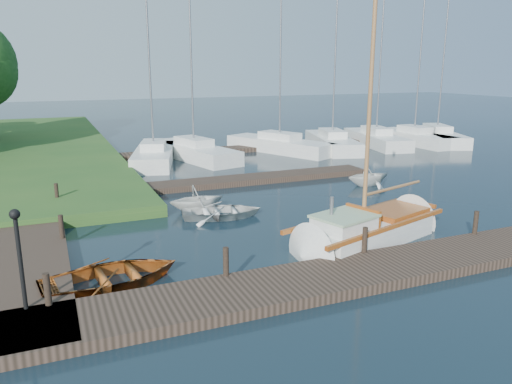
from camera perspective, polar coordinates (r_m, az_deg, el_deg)
name	(u,v)px	position (r m, az deg, el deg)	size (l,w,h in m)	color
ground	(256,222)	(19.34, 0.00, -3.45)	(160.00, 160.00, 0.00)	black
near_dock	(340,277)	(14.30, 9.53, -9.50)	(18.00, 2.20, 0.30)	black
left_dock	(31,229)	(19.84, -24.31, -3.84)	(2.20, 18.00, 0.30)	black
far_dock	(243,180)	(25.85, -1.52, 1.38)	(14.00, 1.60, 0.30)	black
pontoon	(296,145)	(37.62, 4.57, 5.35)	(30.00, 1.60, 0.30)	black
mooring_post_0	(47,289)	(13.04, -22.75, -10.21)	(0.16, 0.16, 0.80)	black
mooring_post_1	(226,261)	(13.69, -3.46, -7.92)	(0.16, 0.16, 0.80)	black
mooring_post_2	(365,240)	(15.66, 12.32, -5.36)	(0.16, 0.16, 0.80)	black
mooring_post_3	(476,222)	(18.54, 23.81, -3.21)	(0.16, 0.16, 0.80)	black
mooring_post_4	(61,227)	(17.75, -21.35, -3.70)	(0.16, 0.16, 0.80)	black
mooring_post_5	(57,193)	(22.58, -21.82, -0.07)	(0.16, 0.16, 0.80)	black
lamp_post	(18,246)	(12.65, -25.51, -5.55)	(0.24, 0.24, 2.44)	black
sailboat	(369,231)	(17.66, 12.84, -4.36)	(7.41, 3.98, 9.83)	silver
dinghy	(112,272)	(14.33, -16.16, -8.81)	(2.66, 3.72, 0.77)	#873811
tender_a	(222,209)	(19.91, -3.94, -1.99)	(2.26, 3.17, 0.66)	silver
tender_b	(197,197)	(20.83, -6.79, -0.55)	(1.97, 2.28, 1.20)	silver
tender_d	(369,174)	(25.85, 12.75, 2.07)	(1.98, 2.29, 1.21)	silver
marina_boat_0	(154,154)	(31.68, -11.59, 4.23)	(4.13, 7.65, 9.92)	silver
marina_boat_1	(194,150)	(32.83, -7.10, 4.75)	(4.15, 8.49, 10.80)	silver
marina_boat_3	(279,144)	(35.40, 2.70, 5.53)	(5.46, 8.54, 11.93)	silver
marina_boat_4	(332,141)	(37.18, 8.70, 5.79)	(4.42, 8.64, 11.69)	silver
marina_boat_5	(376,138)	(39.51, 13.55, 6.03)	(3.77, 8.32, 10.61)	silver
marina_boat_6	(414,137)	(40.98, 17.62, 6.05)	(2.45, 7.42, 10.60)	silver
marina_boat_7	(437,135)	(42.46, 19.97, 6.12)	(5.16, 8.53, 11.52)	silver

